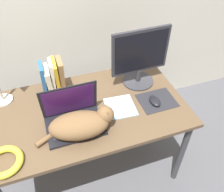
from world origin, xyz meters
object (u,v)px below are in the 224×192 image
computer_mouse (155,101)px  book_row (53,77)px  external_monitor (140,57)px  cable_coil (4,162)px  notepad (120,107)px  laptop (73,118)px  cat (82,124)px

computer_mouse → book_row: book_row is taller
external_monitor → cable_coil: 1.07m
cable_coil → notepad: 0.77m
external_monitor → cable_coil: size_ratio=2.07×
external_monitor → notepad: (-0.22, -0.22, -0.21)m
laptop → notepad: size_ratio=1.59×
cat → computer_mouse: 0.54m
laptop → computer_mouse: bearing=0.2°
laptop → notepad: 0.33m
external_monitor → cat: bearing=-146.5°
cable_coil → book_row: bearing=55.7°
laptop → cat: bearing=-67.9°
laptop → cable_coil: 0.45m
external_monitor → computer_mouse: 0.32m
cable_coil → computer_mouse: bearing=9.3°
laptop → book_row: bearing=99.2°
book_row → external_monitor: bearing=-10.3°
computer_mouse → cable_coil: size_ratio=0.54×
computer_mouse → notepad: 0.24m
cable_coil → external_monitor: bearing=23.2°
cat → computer_mouse: (0.53, 0.09, -0.06)m
laptop → cable_coil: (-0.42, -0.16, -0.03)m
cable_coil → notepad: cable_coil is taller
cat → external_monitor: size_ratio=1.13×
cable_coil → cat: bearing=9.2°
external_monitor → cable_coil: (-0.97, -0.42, -0.20)m
laptop → cable_coil: bearing=-159.1°
cat → computer_mouse: cat is taller
cat → notepad: size_ratio=2.22×
external_monitor → laptop: bearing=-155.2°
external_monitor → computer_mouse: external_monitor is taller
computer_mouse → cable_coil: bearing=-170.7°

